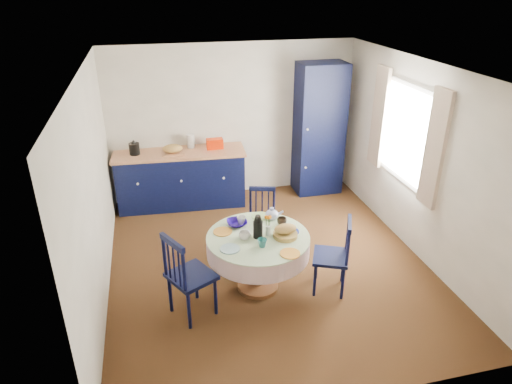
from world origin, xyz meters
TOP-DOWN VIEW (x-y plane):
  - floor at (0.00, 0.00)m, footprint 4.50×4.50m
  - ceiling at (0.00, 0.00)m, footprint 4.50×4.50m
  - wall_back at (0.00, 2.25)m, footprint 4.00×0.02m
  - wall_left at (-2.00, 0.00)m, footprint 0.02×4.50m
  - wall_right at (2.00, 0.00)m, footprint 0.02×4.50m
  - window at (1.95, 0.30)m, footprint 0.10×1.74m
  - kitchen_counter at (-0.92, 1.96)m, footprint 2.08×0.77m
  - pantry_cabinet at (1.40, 2.00)m, footprint 0.76×0.56m
  - dining_table at (-0.24, -0.49)m, footprint 1.19×1.19m
  - chair_left at (-1.09, -0.78)m, footprint 0.60×0.61m
  - chair_far at (0.01, 0.35)m, footprint 0.48×0.46m
  - chair_right at (0.61, -0.72)m, footprint 0.53×0.54m
  - mug_a at (-0.41, -0.52)m, footprint 0.12×0.12m
  - mug_b at (-0.26, -0.72)m, footprint 0.11×0.11m
  - mug_c at (0.09, -0.30)m, footprint 0.12×0.12m
  - mug_d at (-0.37, -0.17)m, footprint 0.11×0.11m
  - cobalt_bowl at (-0.43, -0.18)m, footprint 0.24×0.24m

SIDE VIEW (x-z plane):
  - floor at x=0.00m, z-range 0.00..0.00m
  - chair_far at x=0.01m, z-range 0.01..0.88m
  - kitchen_counter at x=-0.92m, z-range -0.11..1.05m
  - chair_right at x=0.61m, z-range 0.01..0.94m
  - chair_left at x=-1.09m, z-range 0.01..1.03m
  - dining_table at x=-0.24m, z-range 0.10..1.10m
  - cobalt_bowl at x=-0.43m, z-range 0.72..0.78m
  - mug_c at x=0.09m, z-range 0.72..0.81m
  - mug_a at x=-0.41m, z-range 0.72..0.81m
  - mug_b at x=-0.26m, z-range 0.72..0.81m
  - mug_d at x=-0.37m, z-range 0.72..0.82m
  - pantry_cabinet at x=1.40m, z-range 0.00..2.18m
  - wall_back at x=0.00m, z-range 0.00..2.50m
  - wall_left at x=-2.00m, z-range 0.00..2.50m
  - wall_right at x=2.00m, z-range 0.00..2.50m
  - window at x=1.95m, z-range 0.80..2.25m
  - ceiling at x=0.00m, z-range 2.50..2.50m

